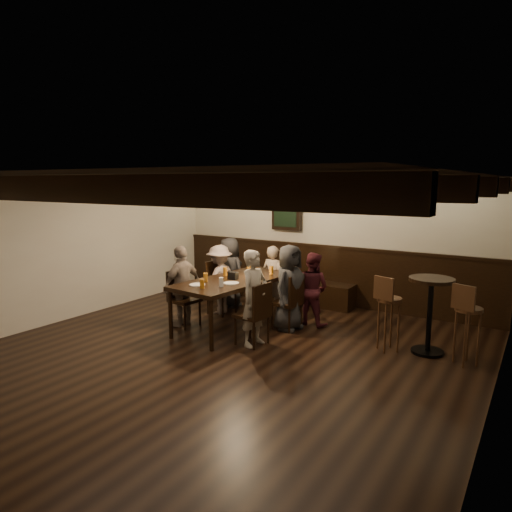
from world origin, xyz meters
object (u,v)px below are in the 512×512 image
Objects in this scene: chair_left_near at (221,298)px; person_bench_right at (312,289)px; person_left_far at (182,286)px; chair_left_far at (184,309)px; person_bench_centre at (273,279)px; chair_right_near at (287,312)px; person_left_near at (220,279)px; person_bench_left at (230,272)px; high_top_table at (430,304)px; person_right_near at (289,287)px; dining_table at (235,283)px; bar_stool_left at (388,323)px; chair_right_far at (253,326)px; person_right_far at (255,298)px; bar_stool_right at (467,335)px.

person_bench_right is (1.65, 0.30, 0.32)m from chair_left_near.
person_bench_right is at bearing 129.29° from person_left_far.
person_bench_centre is (0.85, 1.43, 0.33)m from chair_left_far.
person_left_far reaches higher than chair_right_near.
person_left_near is at bearing -90.00° from chair_left_near.
person_bench_left is 3.75m from high_top_table.
person_right_near reaches higher than high_top_table.
chair_left_far is at bearing -147.97° from dining_table.
chair_left_far is 1.70m from person_bench_centre.
person_bench_centre is 2.86m from high_top_table.
bar_stool_left is at bearing 91.27° from chair_left_near.
person_left_near reaches higher than person_bench_right.
chair_left_near is at bearing -168.23° from bar_stool_left.
chair_right_far is at bearing 115.62° from person_bench_centre.
person_right_near is at bearing 90.00° from chair_left_near.
bar_stool_left is at bearing -59.05° from person_right_far.
bar_stool_left reaches higher than chair_right_far.
person_bench_left is 4.27m from bar_stool_right.
person_bench_left is 0.91m from person_bench_centre.
high_top_table is (2.15, 0.12, 0.42)m from chair_right_near.
person_left_far is at bearing 39.29° from person_bench_right.
chair_left_far is at bearing 1.95° from person_left_near.
person_left_far is 4.26m from bar_stool_right.
chair_left_near is 1.77m from person_right_far.
person_bench_left is (-0.81, 0.98, -0.08)m from dining_table.
dining_table is at bearing 90.00° from person_bench_centre.
person_right_far is at bearing -138.55° from bar_stool_left.
person_left_near reaches higher than person_bench_centre.
chair_right_far is 0.75× the size of person_bench_centre.
person_left_far reaches higher than high_top_table.
chair_right_near is 0.83× the size of bar_stool_right.
person_right_far is (0.03, -0.00, 0.42)m from chair_right_far.
dining_table is at bearing 45.00° from person_bench_right.
chair_right_near reaches higher than dining_table.
person_bench_left is (-0.06, 1.36, 0.38)m from chair_left_far.
bar_stool_left is (3.08, -0.21, 0.11)m from chair_left_near.
bar_stool_right is at bearing -85.40° from person_right_near.
person_bench_right is at bearing 129.82° from chair_left_far.
bar_stool_right is at bearing 105.23° from chair_left_far.
bar_stool_right is at bearing 92.92° from person_left_near.
person_bench_right is 1.36m from person_right_far.
chair_right_far is at bearing -32.03° from dining_table.
person_bench_left is at bearing 74.47° from chair_right_near.
person_left_near is (-0.80, -0.53, 0.01)m from person_bench_centre.
chair_left_near is at bearing 111.81° from person_bench_left.
person_bench_right reaches higher than chair_right_far.
person_bench_left is at bearing -173.66° from person_left_far.
person_right_near is (0.79, 0.38, -0.05)m from dining_table.
person_bench_left is at bearing 74.74° from person_right_near.
person_left_far reaches higher than person_bench_centre.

